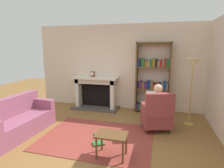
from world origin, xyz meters
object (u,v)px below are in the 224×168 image
at_px(bookshelf, 153,80).
at_px(floor_lamp, 193,69).
at_px(mantel_clock, 93,74).
at_px(seated_reader, 156,104).
at_px(armchair_reading, 157,114).
at_px(side_table, 112,138).
at_px(sofa_floral, 17,121).
at_px(fireplace, 96,91).

bearing_deg(bookshelf, floor_lamp, -38.23).
xyz_separation_m(mantel_clock, seated_reader, (2.03, -1.10, -0.52)).
height_order(armchair_reading, side_table, armchair_reading).
relative_size(bookshelf, seated_reader, 1.87).
bearing_deg(mantel_clock, armchair_reading, -30.32).
bearing_deg(side_table, seated_reader, 63.20).
bearing_deg(floor_lamp, sofa_floral, -158.08).
relative_size(seated_reader, floor_lamp, 0.66).
relative_size(sofa_floral, side_table, 3.11).
xyz_separation_m(side_table, floor_lamp, (1.56, 1.89, 1.07)).
bearing_deg(fireplace, armchair_reading, -33.33).
bearing_deg(bookshelf, sofa_floral, -141.24).
height_order(seated_reader, floor_lamp, floor_lamp).
height_order(bookshelf, side_table, bookshelf).
bearing_deg(seated_reader, armchair_reading, 90.00).
distance_m(mantel_clock, side_table, 2.94).
relative_size(mantel_clock, seated_reader, 0.15).
bearing_deg(sofa_floral, mantel_clock, -21.49).
relative_size(armchair_reading, floor_lamp, 0.57).
bearing_deg(fireplace, seated_reader, -31.50).
relative_size(fireplace, seated_reader, 1.33).
height_order(side_table, floor_lamp, floor_lamp).
bearing_deg(bookshelf, armchair_reading, -82.39).
height_order(mantel_clock, sofa_floral, mantel_clock).
xyz_separation_m(seated_reader, floor_lamp, (0.84, 0.46, 0.83)).
bearing_deg(mantel_clock, side_table, -62.72).
bearing_deg(floor_lamp, mantel_clock, 167.50).
bearing_deg(seated_reader, sofa_floral, 1.83).
bearing_deg(side_table, mantel_clock, 117.28).
xyz_separation_m(fireplace, bookshelf, (1.81, 0.03, 0.45)).
bearing_deg(mantel_clock, sofa_floral, -114.96).
relative_size(sofa_floral, floor_lamp, 1.02).
height_order(bookshelf, floor_lamp, bookshelf).
xyz_separation_m(mantel_clock, bookshelf, (1.88, 0.14, -0.13)).
bearing_deg(seated_reader, floor_lamp, -169.19).
distance_m(mantel_clock, seated_reader, 2.36).
distance_m(mantel_clock, sofa_floral, 2.56).
height_order(seated_reader, sofa_floral, seated_reader).
bearing_deg(sofa_floral, side_table, -94.59).
bearing_deg(armchair_reading, bookshelf, -100.45).
bearing_deg(side_table, floor_lamp, 50.52).
distance_m(side_table, floor_lamp, 2.68).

